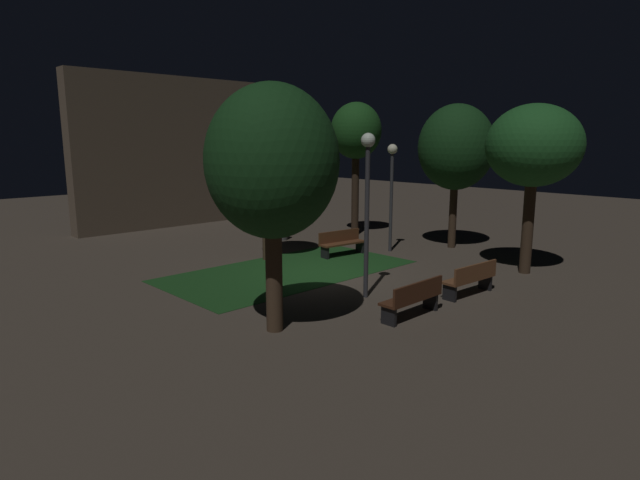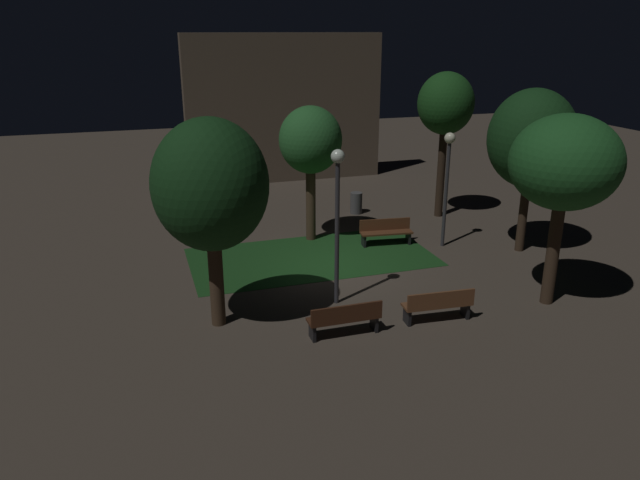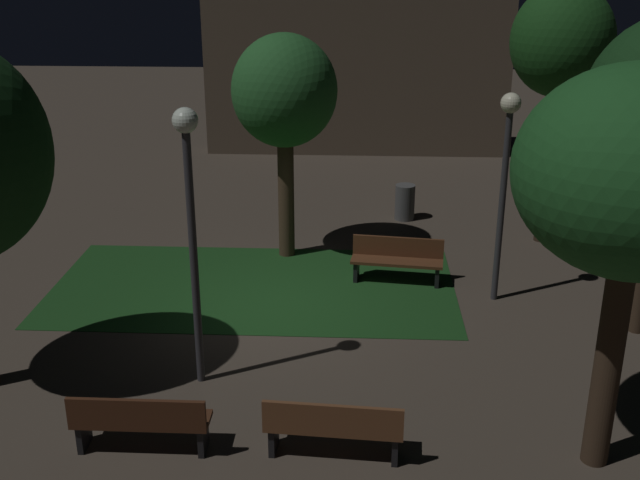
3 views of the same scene
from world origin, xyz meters
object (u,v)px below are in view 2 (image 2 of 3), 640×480
Objects in this scene: tree_right_canopy at (210,186)px; tree_left_canopy at (532,139)px; tree_near_wall at (310,142)px; tree_lawn_side at (565,164)px; lamp_post_plaza_east at (448,169)px; trash_bin at (356,203)px; bench_by_lamp at (345,318)px; tree_back_right at (446,106)px; lamp_post_path_center at (337,200)px; bench_front_right at (386,231)px; bench_near_trees at (438,304)px.

tree_right_canopy is 10.73m from tree_left_canopy.
tree_near_wall is at bearing 53.15° from tree_right_canopy.
tree_left_canopy is at bearing 64.80° from tree_lawn_side.
tree_lawn_side is 1.31× the size of lamp_post_plaza_east.
tree_near_wall is at bearing -137.25° from trash_bin.
tree_right_canopy is at bearing 150.70° from bench_by_lamp.
lamp_post_path_center is at bearing -135.70° from tree_back_right.
tree_back_right is 1.32× the size of lamp_post_path_center.
tree_right_canopy reaches higher than lamp_post_plaza_east.
tree_near_wall is (-4.63, 6.95, -0.37)m from tree_lawn_side.
lamp_post_plaza_east reaches higher than trash_bin.
bench_front_right is 0.33× the size of tree_back_right.
bench_near_trees is at bearing -41.12° from lamp_post_path_center.
lamp_post_path_center is (3.25, 0.25, -0.69)m from tree_right_canopy.
tree_right_canopy reaches higher than tree_lawn_side.
tree_left_canopy reaches higher than tree_near_wall.
bench_near_trees is at bearing -80.04° from tree_near_wall.
tree_lawn_side is 5.83m from lamp_post_path_center.
trash_bin is (-1.97, 9.41, -3.41)m from tree_lawn_side.
bench_near_trees is 0.99× the size of bench_front_right.
bench_by_lamp is 0.98× the size of bench_near_trees.
lamp_post_path_center is at bearing -128.89° from bench_front_right.
lamp_post_path_center is (-4.98, -3.18, 0.19)m from lamp_post_plaza_east.
tree_lawn_side is at bearing -115.20° from tree_left_canopy.
tree_back_right is 5.11m from trash_bin.
tree_right_canopy is at bearing -130.45° from trash_bin.
tree_left_canopy is at bearing 12.13° from tree_right_canopy.
lamp_post_path_center is at bearing 162.65° from tree_lawn_side.
lamp_post_plaza_east is (-2.26, 1.18, -1.05)m from tree_left_canopy.
bench_by_lamp is 0.43× the size of lamp_post_path_center.
bench_by_lamp is 0.34× the size of tree_left_canopy.
lamp_post_plaza_east is (-1.57, -3.20, -1.63)m from tree_back_right.
tree_back_right is 6.47× the size of trash_bin.
bench_near_trees is 2.11× the size of trash_bin.
bench_front_right is at bearing 79.47° from bench_near_trees.
lamp_post_plaza_east is at bearing 22.65° from tree_right_canopy.
bench_near_trees is at bearing 0.00° from bench_by_lamp.
tree_back_right reaches higher than lamp_post_path_center.
tree_lawn_side is at bearing -78.17° from trash_bin.
tree_near_wall reaches higher than trash_bin.
tree_right_canopy is 10.90m from trash_bin.
tree_left_canopy is 0.96× the size of tree_back_right.
tree_right_canopy reaches higher than trash_bin.
bench_front_right is 6.97m from tree_lawn_side.
bench_near_trees is 0.34× the size of tree_left_canopy.
bench_by_lamp is 0.35× the size of tree_right_canopy.
tree_left_canopy is 4.47m from tree_back_right.
trash_bin is at bearing 65.40° from lamp_post_path_center.
bench_near_trees is at bearing -16.51° from tree_right_canopy.
bench_near_trees is 7.77m from tree_near_wall.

